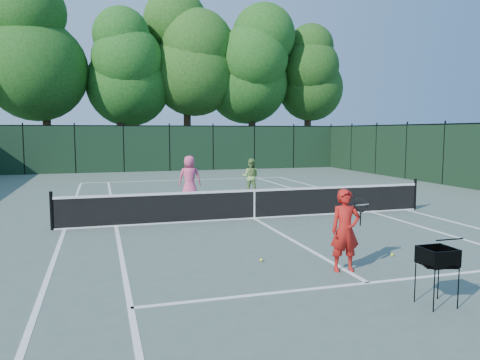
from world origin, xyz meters
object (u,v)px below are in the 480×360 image
object	(u,v)px
loose_ball_near_cart	(261,260)
loose_ball_midcourt	(392,255)
player_pink	(190,178)
ball_hopper	(438,257)
coach	(345,230)
player_green	(251,177)

from	to	relation	value
loose_ball_near_cart	loose_ball_midcourt	xyz separation A→B (m)	(2.84, -0.42, 0.00)
player_pink	ball_hopper	distance (m)	12.02
player_pink	loose_ball_midcourt	xyz separation A→B (m)	(2.68, -9.26, -0.84)
ball_hopper	coach	bearing A→B (deg)	120.75
loose_ball_midcourt	player_green	bearing A→B (deg)	89.42
ball_hopper	loose_ball_midcourt	size ratio (longest dim) A/B	13.41
player_pink	ball_hopper	size ratio (longest dim) A/B	1.92
player_pink	loose_ball_midcourt	distance (m)	9.68
player_green	ball_hopper	size ratio (longest dim) A/B	1.68
player_green	loose_ball_midcourt	bearing A→B (deg)	117.19
loose_ball_near_cart	loose_ball_midcourt	distance (m)	2.87
coach	player_green	size ratio (longest dim) A/B	1.04
ball_hopper	loose_ball_midcourt	distance (m)	2.95
player_pink	loose_ball_near_cart	xyz separation A→B (m)	(-0.16, -8.84, -0.84)
player_pink	loose_ball_near_cart	distance (m)	8.88
ball_hopper	loose_ball_near_cart	world-z (taller)	ball_hopper
player_pink	player_green	size ratio (longest dim) A/B	1.14
coach	loose_ball_near_cart	bearing A→B (deg)	149.52
coach	loose_ball_near_cart	distance (m)	1.86
player_pink	player_green	xyz separation A→B (m)	(2.78, 0.94, -0.11)
loose_ball_midcourt	coach	bearing A→B (deg)	-157.03
player_green	loose_ball_midcourt	world-z (taller)	player_green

